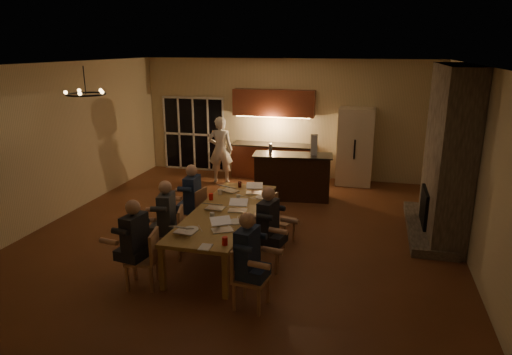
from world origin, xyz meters
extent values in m
plane|color=brown|center=(0.00, 0.00, 0.00)|extent=(9.00, 9.00, 0.00)
cube|color=beige|center=(0.00, 4.52, 1.60)|extent=(8.00, 0.04, 3.20)
cube|color=beige|center=(-4.02, 0.00, 1.60)|extent=(0.04, 9.00, 3.20)
cube|color=beige|center=(4.02, 0.00, 1.60)|extent=(0.04, 9.00, 3.20)
cube|color=white|center=(0.00, 0.00, 3.22)|extent=(8.00, 9.00, 0.04)
cube|color=black|center=(-2.70, 4.47, 1.05)|extent=(1.86, 0.08, 2.10)
cube|color=#695E53|center=(3.70, 1.20, 1.60)|extent=(0.58, 2.50, 3.20)
cube|color=beige|center=(1.90, 4.15, 1.00)|extent=(0.90, 0.68, 2.00)
cube|color=#A27E41|center=(-0.07, -0.59, 0.38)|extent=(1.10, 3.24, 0.75)
cube|color=black|center=(0.54, 2.54, 0.54)|extent=(1.90, 0.88, 1.08)
imported|color=white|center=(-1.53, 3.41, 0.88)|extent=(0.70, 0.52, 1.76)
torus|color=black|center=(-2.28, -1.10, 2.75)|extent=(0.64, 0.64, 0.03)
cylinder|color=white|center=(-0.18, -1.00, 0.80)|extent=(0.08, 0.08, 0.10)
cylinder|color=white|center=(-0.03, 0.01, 0.80)|extent=(0.08, 0.08, 0.10)
cylinder|color=white|center=(-0.47, 0.24, 0.80)|extent=(0.09, 0.09, 0.10)
cylinder|color=red|center=(0.36, -1.96, 0.81)|extent=(0.08, 0.08, 0.12)
cylinder|color=red|center=(-0.52, -0.12, 0.81)|extent=(0.08, 0.08, 0.12)
cylinder|color=red|center=(0.06, 0.77, 0.81)|extent=(0.08, 0.08, 0.12)
cylinder|color=#B2B2B7|center=(0.03, -1.31, 0.81)|extent=(0.06, 0.06, 0.12)
cylinder|color=#3F0F0C|center=(-0.23, 0.78, 0.81)|extent=(0.07, 0.07, 0.12)
cylinder|color=white|center=(0.26, -1.08, 0.76)|extent=(0.27, 0.27, 0.02)
cylinder|color=white|center=(-0.34, -1.56, 0.76)|extent=(0.25, 0.25, 0.02)
cylinder|color=white|center=(0.37, 0.24, 0.76)|extent=(0.24, 0.24, 0.02)
cube|color=white|center=(0.12, -2.12, 0.76)|extent=(0.17, 0.23, 0.01)
cylinder|color=#99999E|center=(0.02, 2.48, 1.20)|extent=(0.08, 0.08, 0.24)
cube|color=silver|center=(1.02, 2.62, 1.32)|extent=(0.16, 0.16, 0.47)
camera|label=1|loc=(2.31, -7.70, 3.51)|focal=32.00mm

